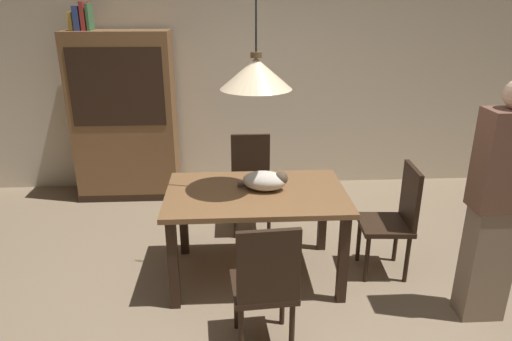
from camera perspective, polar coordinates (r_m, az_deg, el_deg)
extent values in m
plane|color=#847056|center=(3.48, 0.87, -17.75)|extent=(10.00, 10.00, 0.00)
cube|color=beige|center=(5.42, -1.08, 13.06)|extent=(6.40, 0.10, 2.90)
cube|color=brown|center=(3.58, 0.01, -2.92)|extent=(1.40, 0.90, 0.04)
cube|color=black|center=(3.43, -10.21, -11.47)|extent=(0.07, 0.07, 0.71)
cube|color=black|center=(3.50, 10.75, -10.84)|extent=(0.07, 0.07, 0.71)
cube|color=black|center=(4.11, -9.01, -5.71)|extent=(0.07, 0.07, 0.71)
cube|color=black|center=(4.17, 8.28, -5.30)|extent=(0.07, 0.07, 0.71)
cube|color=black|center=(3.91, 15.67, -6.50)|extent=(0.42, 0.42, 0.04)
cube|color=black|center=(3.85, 18.62, -2.97)|extent=(0.06, 0.38, 0.48)
cylinder|color=black|center=(4.11, 12.64, -8.35)|extent=(0.04, 0.04, 0.41)
cylinder|color=black|center=(3.84, 13.60, -10.64)|extent=(0.04, 0.04, 0.41)
cylinder|color=black|center=(4.19, 16.96, -8.20)|extent=(0.04, 0.04, 0.41)
cylinder|color=black|center=(3.93, 18.23, -10.42)|extent=(0.04, 0.04, 0.41)
cube|color=black|center=(3.03, 0.89, -14.22)|extent=(0.43, 0.43, 0.04)
cube|color=black|center=(2.74, 1.49, -11.88)|extent=(0.38, 0.07, 0.48)
cylinder|color=black|center=(3.31, 3.29, -15.62)|extent=(0.04, 0.04, 0.41)
cylinder|color=black|center=(3.27, -2.45, -16.08)|extent=(0.04, 0.04, 0.41)
cylinder|color=black|center=(3.06, 4.47, -19.11)|extent=(0.04, 0.04, 0.41)
cylinder|color=black|center=(3.02, -1.84, -19.67)|extent=(0.04, 0.04, 0.41)
cube|color=black|center=(4.44, -0.58, -2.36)|extent=(0.40, 0.40, 0.04)
cube|color=black|center=(4.51, -0.69, 1.57)|extent=(0.38, 0.04, 0.48)
cylinder|color=black|center=(4.38, -2.58, -5.93)|extent=(0.04, 0.04, 0.41)
cylinder|color=black|center=(4.39, 1.62, -5.84)|extent=(0.04, 0.04, 0.41)
cylinder|color=black|center=(4.67, -2.62, -4.18)|extent=(0.04, 0.04, 0.41)
cylinder|color=black|center=(4.68, 1.31, -4.10)|extent=(0.04, 0.04, 0.41)
ellipsoid|color=beige|center=(3.58, 1.04, -1.28)|extent=(0.38, 0.28, 0.15)
sphere|color=brown|center=(3.57, 3.11, -0.98)|extent=(0.11, 0.11, 0.11)
cylinder|color=brown|center=(3.65, -0.90, -1.70)|extent=(0.18, 0.04, 0.04)
cone|color=beige|center=(3.32, 0.01, 11.95)|extent=(0.52, 0.52, 0.22)
cylinder|color=#513D23|center=(3.31, 0.01, 14.18)|extent=(0.08, 0.08, 0.04)
cube|color=brown|center=(5.32, -15.97, 6.38)|extent=(1.10, 0.44, 1.85)
cube|color=black|center=(5.03, -16.91, 9.82)|extent=(0.97, 0.01, 0.81)
cube|color=black|center=(5.59, -15.09, -2.43)|extent=(1.12, 0.45, 0.08)
cube|color=gold|center=(5.30, -21.80, 16.83)|extent=(0.04, 0.20, 0.18)
cube|color=#384C93|center=(5.27, -21.15, 17.23)|extent=(0.06, 0.24, 0.24)
cube|color=#B73833|center=(5.26, -20.49, 17.52)|extent=(0.04, 0.22, 0.28)
cube|color=#427A4C|center=(5.24, -19.94, 17.47)|extent=(0.03, 0.20, 0.26)
cube|color=#84705B|center=(3.65, 26.61, -10.22)|extent=(0.30, 0.20, 0.85)
cube|color=brown|center=(3.36, 28.66, 1.09)|extent=(0.36, 0.22, 0.67)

